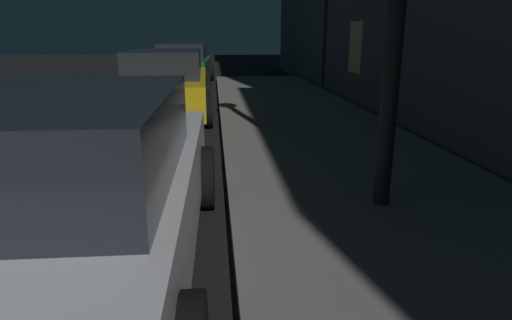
# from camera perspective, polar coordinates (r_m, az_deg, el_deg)

# --- Properties ---
(car_white) EXTENTS (2.02, 4.36, 1.43)m
(car_white) POSITION_cam_1_polar(r_m,az_deg,el_deg) (3.33, -23.24, -3.96)
(car_white) COLOR silver
(car_white) RESTS_ON ground
(car_yellow_cab) EXTENTS (2.00, 4.60, 1.43)m
(car_yellow_cab) POSITION_cam_1_polar(r_m,az_deg,el_deg) (9.89, -11.62, 9.75)
(car_yellow_cab) COLOR gold
(car_yellow_cab) RESTS_ON ground
(car_green) EXTENTS (2.13, 4.41, 1.43)m
(car_green) POSITION_cam_1_polar(r_m,az_deg,el_deg) (15.88, -9.44, 12.19)
(car_green) COLOR #19592D
(car_green) RESTS_ON ground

